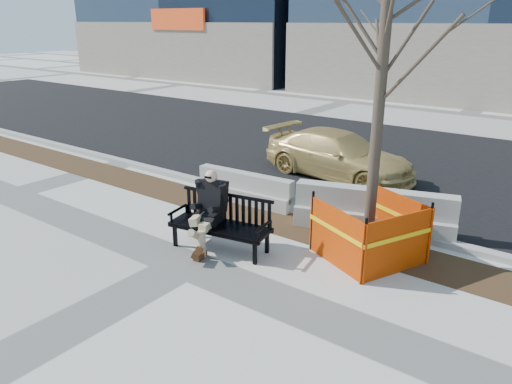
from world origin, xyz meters
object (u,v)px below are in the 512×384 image
bench (221,249)px  seated_man (211,245)px  tree_fence (366,256)px  jersey_barrier_left (245,202)px  jersey_barrier_right (372,231)px  sedan (337,177)px

bench → seated_man: 0.27m
tree_fence → jersey_barrier_left: tree_fence is taller
seated_man → jersey_barrier_left: 2.52m
tree_fence → jersey_barrier_right: 1.24m
bench → tree_fence: bearing=19.8°
sedan → jersey_barrier_left: sedan is taller
seated_man → jersey_barrier_left: bearing=101.8°
bench → sedan: (-0.38, 5.46, 0.00)m
bench → jersey_barrier_left: size_ratio=0.77×
bench → seated_man: size_ratio=1.31×
tree_fence → jersey_barrier_left: bearing=165.3°
bench → jersey_barrier_left: (-1.23, 2.34, 0.00)m
jersey_barrier_left → jersey_barrier_right: size_ratio=0.79×
jersey_barrier_right → sedan: bearing=111.7°
bench → jersey_barrier_right: bench is taller
seated_man → jersey_barrier_right: seated_man is taller
jersey_barrier_right → seated_man: bearing=-148.3°
seated_man → sedan: size_ratio=0.35×
bench → sedan: 5.48m
jersey_barrier_right → bench: bearing=-144.7°
seated_man → jersey_barrier_left: size_ratio=0.59×
bench → jersey_barrier_left: bearing=107.1°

